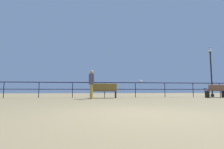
# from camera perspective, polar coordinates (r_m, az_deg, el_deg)

# --- Properties ---
(ground_plane) EXTENTS (60.00, 60.00, 0.00)m
(ground_plane) POSITION_cam_1_polar(r_m,az_deg,el_deg) (3.51, 8.55, -12.98)
(ground_plane) COLOR olive
(pier_railing) EXTENTS (21.81, 0.05, 1.05)m
(pier_railing) POSITION_cam_1_polar(r_m,az_deg,el_deg) (11.82, -2.46, -3.91)
(pier_railing) COLOR black
(pier_railing) RESTS_ON ground_plane
(bench_near_left) EXTENTS (1.62, 0.67, 0.92)m
(bench_near_left) POSITION_cam_1_polar(r_m,az_deg,el_deg) (10.90, -2.65, -5.19)
(bench_near_left) COLOR brown
(bench_near_left) RESTS_ON ground_plane
(bench_near_right) EXTENTS (1.50, 0.72, 0.88)m
(bench_near_right) POSITION_cam_1_polar(r_m,az_deg,el_deg) (13.87, 31.51, -4.48)
(bench_near_right) COLOR brown
(bench_near_right) RESTS_ON ground_plane
(lamppost_center) EXTENTS (0.27, 0.27, 3.84)m
(lamppost_center) POSITION_cam_1_polar(r_m,az_deg,el_deg) (15.16, 30.21, 1.48)
(lamppost_center) COLOR black
(lamppost_center) RESTS_ON ground_plane
(person_by_bench) EXTENTS (0.31, 0.52, 1.63)m
(person_by_bench) POSITION_cam_1_polar(r_m,az_deg,el_deg) (9.76, -6.89, -2.64)
(person_by_bench) COLOR #B58F37
(person_by_bench) RESTS_ON ground_plane
(seagull_on_rail) EXTENTS (0.30, 0.41, 0.21)m
(seagull_on_rail) POSITION_cam_1_polar(r_m,az_deg,el_deg) (12.33, 9.62, -2.19)
(seagull_on_rail) COLOR silver
(seagull_on_rail) RESTS_ON pier_railing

